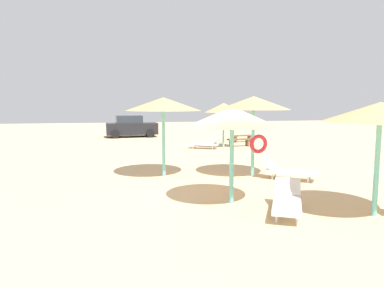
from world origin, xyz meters
TOP-DOWN VIEW (x-y plane):
  - ground_plane at (0.00, 0.00)m, footprint 80.00×80.00m
  - parasol_0 at (3.38, -2.17)m, footprint 2.59×2.59m
  - parasol_1 at (2.19, 2.63)m, footprint 2.62×2.62m
  - parasol_2 at (0.36, -0.51)m, footprint 2.37×2.37m
  - parasol_3 at (3.58, 10.96)m, footprint 2.33×2.33m
  - parasol_4 at (-1.00, 3.28)m, footprint 2.72×2.72m
  - lounger_1 at (3.18, 1.85)m, footprint 1.85×1.65m
  - lounger_2 at (1.42, -1.61)m, footprint 1.44×1.97m
  - lounger_3 at (2.35, 10.45)m, footprint 1.94×1.48m
  - bench_0 at (4.64, 11.09)m, footprint 1.52×0.48m
  - bench_1 at (5.69, 13.43)m, footprint 1.54×0.63m
  - parked_car at (-1.77, 18.67)m, footprint 4.12×2.23m

SIDE VIEW (x-z plane):
  - ground_plane at x=0.00m, z-range 0.00..0.00m
  - lounger_2 at x=1.42m, z-range -0.04..0.67m
  - lounger_3 at x=2.35m, z-range -0.06..0.70m
  - lounger_1 at x=3.18m, z-range -0.07..0.72m
  - bench_0 at x=4.64m, z-range 0.10..0.59m
  - bench_1 at x=5.69m, z-range 0.10..0.59m
  - parked_car at x=-1.77m, z-range -0.04..1.68m
  - parasol_2 at x=0.36m, z-range 1.02..3.60m
  - parasol_3 at x=3.58m, z-range 1.05..3.74m
  - parasol_0 at x=3.38m, z-range 1.10..3.79m
  - parasol_4 at x=-1.00m, z-range 1.19..4.06m
  - parasol_1 at x=2.19m, z-range 1.17..4.09m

